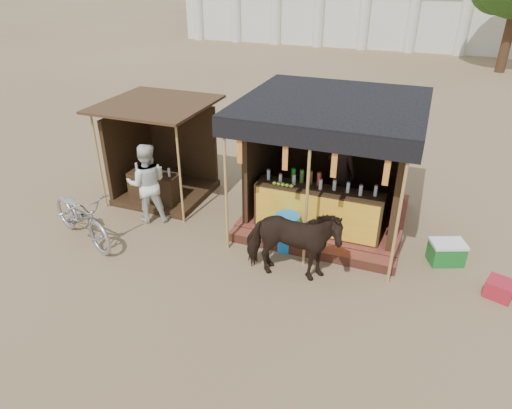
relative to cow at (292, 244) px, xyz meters
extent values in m
plane|color=#846B4C|center=(-0.89, -1.06, -0.75)|extent=(120.00, 120.00, 0.00)
cube|color=brown|center=(0.11, 2.44, -0.64)|extent=(3.40, 2.80, 0.22)
cube|color=brown|center=(0.11, 0.89, -0.65)|extent=(3.40, 0.35, 0.20)
cube|color=#352113|center=(0.11, 1.49, -0.05)|extent=(2.60, 0.55, 0.95)
cube|color=orange|center=(0.11, 1.20, -0.05)|extent=(2.50, 0.02, 0.88)
cube|color=#352113|center=(0.11, 3.69, 0.72)|extent=(3.00, 0.12, 2.50)
cube|color=#352113|center=(-1.39, 2.44, 0.72)|extent=(0.12, 2.50, 2.50)
cube|color=#352113|center=(1.61, 2.44, 0.72)|extent=(0.12, 2.50, 2.50)
cube|color=black|center=(0.11, 2.24, 2.00)|extent=(3.60, 3.60, 0.06)
cube|color=black|center=(0.11, 0.46, 1.82)|extent=(3.60, 0.06, 0.36)
cylinder|color=tan|center=(-1.49, 0.49, 0.63)|extent=(0.06, 0.06, 2.75)
cylinder|color=tan|center=(0.11, 0.49, 0.63)|extent=(0.06, 0.06, 2.75)
cylinder|color=tan|center=(1.71, 0.49, 0.63)|extent=(0.06, 0.06, 2.75)
cube|color=red|center=(-1.19, 0.49, 1.45)|extent=(0.10, 0.02, 0.55)
cube|color=red|center=(-0.33, 0.49, 1.45)|extent=(0.10, 0.02, 0.55)
cube|color=red|center=(0.54, 0.49, 1.45)|extent=(0.10, 0.02, 0.55)
cube|color=red|center=(1.41, 0.49, 1.45)|extent=(0.10, 0.02, 0.55)
imported|color=black|center=(0.32, 2.54, 0.38)|extent=(0.75, 0.59, 1.82)
cube|color=#352113|center=(-3.89, 2.14, -0.67)|extent=(2.00, 2.00, 0.15)
cube|color=#352113|center=(-3.89, 3.09, 0.30)|extent=(1.90, 0.10, 2.10)
cube|color=#352113|center=(-4.84, 2.14, 0.30)|extent=(0.10, 1.90, 2.10)
cube|color=#472D19|center=(-3.89, 2.04, 1.60)|extent=(2.40, 2.40, 0.06)
cylinder|color=tan|center=(-4.94, 1.09, 0.43)|extent=(0.05, 0.05, 2.35)
cylinder|color=tan|center=(-2.84, 1.09, 0.43)|extent=(0.05, 0.05, 2.35)
cube|color=#352113|center=(-3.89, 1.64, -0.35)|extent=(1.20, 0.50, 0.80)
imported|color=black|center=(0.00, 0.00, 0.00)|extent=(1.86, 1.03, 1.50)
imported|color=#A2A0A9|center=(-4.42, -0.30, -0.17)|extent=(2.32, 1.56, 1.15)
imported|color=silver|center=(-3.60, 0.94, 0.16)|extent=(1.10, 1.02, 1.81)
cylinder|color=#1C7DD7|center=(-0.38, 0.94, -0.37)|extent=(0.58, 0.58, 0.75)
cube|color=maroon|center=(3.56, 0.79, -0.59)|extent=(0.55, 0.53, 0.31)
cube|color=#186D24|center=(2.67, 1.54, -0.55)|extent=(0.73, 0.62, 0.40)
cube|color=white|center=(2.67, 1.54, -0.32)|extent=(0.76, 0.64, 0.06)
cylinder|color=silver|center=(-14.89, 25.34, 1.05)|extent=(0.70, 0.70, 3.60)
cylinder|color=silver|center=(-11.89, 25.34, 1.05)|extent=(0.70, 0.70, 3.60)
cylinder|color=silver|center=(-8.89, 25.34, 1.05)|extent=(0.70, 0.70, 3.60)
cylinder|color=silver|center=(-5.89, 25.34, 1.05)|extent=(0.70, 0.70, 3.60)
cylinder|color=silver|center=(-2.89, 25.34, 1.05)|extent=(0.70, 0.70, 3.60)
cylinder|color=silver|center=(0.11, 25.34, 1.05)|extent=(0.70, 0.70, 3.60)
cylinder|color=silver|center=(3.11, 25.34, 1.05)|extent=(0.70, 0.70, 3.60)
cylinder|color=#382314|center=(5.11, 20.94, 1.25)|extent=(0.50, 0.50, 4.00)
camera|label=1|loc=(1.84, -6.62, 4.46)|focal=32.00mm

